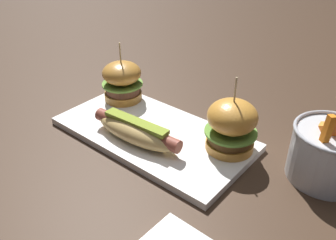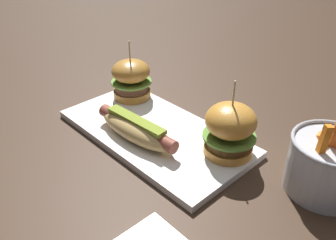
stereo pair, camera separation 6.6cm
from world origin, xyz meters
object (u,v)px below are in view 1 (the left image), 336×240
Objects in this scene: slider_right at (231,125)px; fries_bucket at (329,153)px; platter_main at (153,134)px; hot_dog at (138,131)px; slider_left at (122,81)px.

fries_bucket is at bearing 17.40° from slider_right.
hot_dog is (0.00, -0.05, 0.03)m from platter_main.
slider_right is (0.14, 0.09, 0.03)m from hot_dog.
slider_right reaches higher than platter_main.
hot_dog reaches higher than platter_main.
platter_main is at bearing -21.99° from slider_left.
hot_dog is 0.33m from fries_bucket.
fries_bucket is at bearing 4.99° from slider_left.
platter_main is 0.16m from slider_right.
slider_right reaches higher than fries_bucket.
slider_right is (0.15, 0.05, 0.06)m from platter_main.
slider_left is 0.45m from fries_bucket.
platter_main is 0.16m from slider_left.
platter_main is 2.71× the size of fries_bucket.
fries_bucket is (0.16, 0.05, -0.01)m from slider_right.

